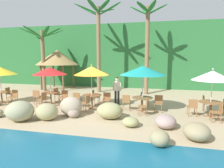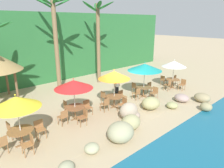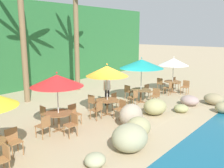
% 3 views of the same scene
% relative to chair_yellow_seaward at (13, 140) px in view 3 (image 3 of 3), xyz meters
% --- Properties ---
extents(ground_plane, '(120.00, 120.00, 0.00)m').
position_rel_chair_yellow_seaward_xyz_m(ground_plane, '(5.40, 0.23, -0.51)').
color(ground_plane, tan).
extents(terrace_deck, '(18.00, 5.20, 0.01)m').
position_rel_chair_yellow_seaward_xyz_m(terrace_deck, '(5.40, 0.23, -0.51)').
color(terrace_deck, tan).
rests_on(terrace_deck, ground).
extents(foliage_backdrop, '(28.00, 2.40, 6.00)m').
position_rel_chair_yellow_seaward_xyz_m(foliage_backdrop, '(5.40, 9.23, 2.49)').
color(foliage_backdrop, '#286633').
rests_on(foliage_backdrop, ground).
extents(rock_seawall, '(11.11, 3.33, 0.95)m').
position_rel_chair_yellow_seaward_xyz_m(rock_seawall, '(5.26, -2.28, -0.14)').
color(rock_seawall, '#989863').
rests_on(rock_seawall, ground).
extents(chair_yellow_seaward, '(0.44, 0.45, 0.87)m').
position_rel_chair_yellow_seaward_xyz_m(chair_yellow_seaward, '(0.00, 0.00, 0.00)').
color(chair_yellow_seaward, olive).
rests_on(chair_yellow_seaward, ground).
extents(chair_yellow_right, '(0.45, 0.45, 0.87)m').
position_rel_chair_yellow_seaward_xyz_m(chair_yellow_right, '(-0.82, -0.90, 0.00)').
color(chair_yellow_right, olive).
rests_on(chair_yellow_right, ground).
extents(umbrella_red, '(2.08, 2.08, 2.40)m').
position_rel_chair_yellow_seaward_xyz_m(umbrella_red, '(2.25, 0.50, 1.54)').
color(umbrella_red, silver).
rests_on(umbrella_red, ground).
extents(dining_table_red, '(1.10, 1.10, 0.74)m').
position_rel_chair_yellow_seaward_xyz_m(dining_table_red, '(2.25, 0.50, 0.10)').
color(dining_table_red, brown).
rests_on(dining_table_red, ground).
extents(chair_red_seaward, '(0.44, 0.45, 0.87)m').
position_rel_chair_yellow_seaward_xyz_m(chair_red_seaward, '(3.11, 0.55, 0.00)').
color(chair_red_seaward, olive).
rests_on(chair_red_seaward, ground).
extents(chair_red_inland, '(0.46, 0.45, 0.87)m').
position_rel_chair_yellow_seaward_xyz_m(chair_red_inland, '(2.23, 1.36, 0.00)').
color(chair_red_inland, olive).
rests_on(chair_red_inland, ground).
extents(chair_red_left, '(0.47, 0.47, 0.87)m').
position_rel_chair_yellow_seaward_xyz_m(chair_red_left, '(1.42, 0.32, 0.00)').
color(chair_red_left, olive).
rests_on(chair_red_left, ground).
extents(chair_red_right, '(0.48, 0.48, 0.87)m').
position_rel_chair_yellow_seaward_xyz_m(chair_red_right, '(2.22, -0.35, 0.00)').
color(chair_red_right, olive).
rests_on(chair_red_right, ground).
extents(umbrella_orange, '(1.98, 1.98, 2.48)m').
position_rel_chair_yellow_seaward_xyz_m(umbrella_orange, '(5.00, 0.28, 1.61)').
color(umbrella_orange, silver).
rests_on(umbrella_orange, ground).
extents(dining_table_orange, '(1.10, 1.10, 0.74)m').
position_rel_chair_yellow_seaward_xyz_m(dining_table_orange, '(5.00, 0.28, 0.10)').
color(dining_table_orange, brown).
rests_on(dining_table_orange, ground).
extents(chair_orange_seaward, '(0.45, 0.46, 0.87)m').
position_rel_chair_yellow_seaward_xyz_m(chair_orange_seaward, '(5.84, 0.43, 0.00)').
color(chair_orange_seaward, olive).
rests_on(chair_orange_seaward, ground).
extents(chair_orange_inland, '(0.44, 0.43, 0.87)m').
position_rel_chair_yellow_seaward_xyz_m(chair_orange_inland, '(4.89, 1.13, 0.00)').
color(chair_orange_inland, olive).
rests_on(chair_orange_inland, ground).
extents(chair_orange_left, '(0.45, 0.45, 0.87)m').
position_rel_chair_yellow_seaward_xyz_m(chair_orange_left, '(4.15, 0.13, 0.00)').
color(chair_orange_left, olive).
rests_on(chair_orange_left, ground).
extents(chair_orange_right, '(0.48, 0.48, 0.87)m').
position_rel_chair_yellow_seaward_xyz_m(chair_orange_right, '(4.96, -0.57, 0.00)').
color(chair_orange_right, olive).
rests_on(chair_orange_right, ground).
extents(umbrella_teal, '(2.42, 2.42, 2.55)m').
position_rel_chair_yellow_seaward_xyz_m(umbrella_teal, '(7.87, 0.24, 1.67)').
color(umbrella_teal, silver).
rests_on(umbrella_teal, ground).
extents(dining_table_teal, '(1.10, 1.10, 0.74)m').
position_rel_chair_yellow_seaward_xyz_m(dining_table_teal, '(7.87, 0.24, 0.10)').
color(dining_table_teal, brown).
rests_on(dining_table_teal, ground).
extents(chair_teal_seaward, '(0.44, 0.45, 0.87)m').
position_rel_chair_yellow_seaward_xyz_m(chair_teal_seaward, '(8.72, 0.29, 0.00)').
color(chair_teal_seaward, olive).
rests_on(chair_teal_seaward, ground).
extents(chair_teal_inland, '(0.47, 0.46, 0.87)m').
position_rel_chair_yellow_seaward_xyz_m(chair_teal_inland, '(7.87, 1.10, 0.00)').
color(chair_teal_inland, olive).
rests_on(chair_teal_inland, ground).
extents(chair_teal_left, '(0.43, 0.44, 0.87)m').
position_rel_chair_yellow_seaward_xyz_m(chair_teal_left, '(7.02, 0.13, 0.00)').
color(chair_teal_left, olive).
rests_on(chair_teal_left, ground).
extents(chair_teal_right, '(0.47, 0.46, 0.87)m').
position_rel_chair_yellow_seaward_xyz_m(chair_teal_right, '(8.04, -0.59, 0.00)').
color(chair_teal_right, olive).
rests_on(chair_teal_right, ground).
extents(umbrella_white, '(1.93, 1.93, 2.36)m').
position_rel_chair_yellow_seaward_xyz_m(umbrella_white, '(11.18, -0.06, 1.50)').
color(umbrella_white, silver).
rests_on(umbrella_white, ground).
extents(dining_table_white, '(1.10, 1.10, 0.74)m').
position_rel_chair_yellow_seaward_xyz_m(dining_table_white, '(11.18, -0.06, 0.10)').
color(dining_table_white, brown).
rests_on(dining_table_white, ground).
extents(chair_white_seaward, '(0.46, 0.47, 0.87)m').
position_rel_chair_yellow_seaward_xyz_m(chair_white_seaward, '(12.02, 0.11, 0.00)').
color(chair_white_seaward, olive).
rests_on(chair_white_seaward, ground).
extents(chair_white_inland, '(0.45, 0.45, 0.87)m').
position_rel_chair_yellow_seaward_xyz_m(chair_white_inland, '(11.14, 0.79, 0.00)').
color(chair_white_inland, olive).
rests_on(chair_white_inland, ground).
extents(chair_white_left, '(0.45, 0.46, 0.87)m').
position_rel_chair_yellow_seaward_xyz_m(chair_white_left, '(10.34, -0.22, 0.00)').
color(chair_white_left, olive).
rests_on(chair_white_left, ground).
extents(chair_white_right, '(0.44, 0.43, 0.87)m').
position_rel_chair_yellow_seaward_xyz_m(chair_white_right, '(11.29, -0.91, 0.00)').
color(chair_white_right, olive).
rests_on(chair_white_right, ground).
extents(palm_tree_second, '(3.78, 3.77, 7.15)m').
position_rel_chair_yellow_seaward_xyz_m(palm_tree_second, '(3.86, 5.32, 4.41)').
color(palm_tree_second, brown).
rests_on(palm_tree_second, ground).
extents(palm_tree_third, '(2.86, 2.78, 6.81)m').
position_rel_chair_yellow_seaward_xyz_m(palm_tree_third, '(7.77, 5.30, 3.93)').
color(palm_tree_third, brown).
rests_on(palm_tree_third, ground).
extents(waiter_in_white, '(0.52, 0.39, 1.70)m').
position_rel_chair_yellow_seaward_xyz_m(waiter_in_white, '(6.25, 1.35, 0.47)').
color(waiter_in_white, '#232328').
rests_on(waiter_in_white, ground).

